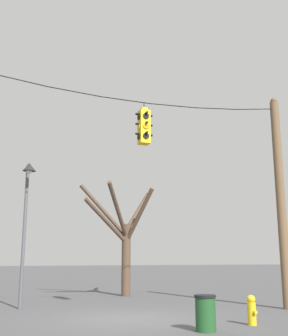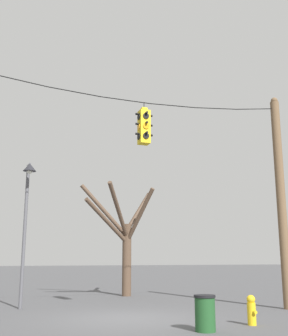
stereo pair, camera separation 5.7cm
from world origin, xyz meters
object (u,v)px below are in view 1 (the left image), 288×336
(bare_tree, at_px, (123,238))
(trash_bin, at_px, (205,313))
(street_lamp, at_px, (27,201))
(fire_hydrant, at_px, (252,310))
(traffic_light_over_intersection, at_px, (144,127))
(utility_pole_right, at_px, (281,198))

(bare_tree, height_order, trash_bin, bare_tree)
(street_lamp, distance_m, fire_hydrant, 8.40)
(traffic_light_over_intersection, xyz_separation_m, fire_hydrant, (2.00, -2.56, -5.50))
(utility_pole_right, height_order, traffic_light_over_intersection, utility_pole_right)
(utility_pole_right, height_order, fire_hydrant, utility_pole_right)
(traffic_light_over_intersection, xyz_separation_m, bare_tree, (1.54, 6.66, -3.25))
(bare_tree, bearing_deg, utility_pole_right, -60.71)
(street_lamp, height_order, fire_hydrant, street_lamp)
(traffic_light_over_intersection, xyz_separation_m, street_lamp, (-3.26, 3.11, -2.21))
(traffic_light_over_intersection, relative_size, bare_tree, 0.27)
(traffic_light_over_intersection, height_order, bare_tree, traffic_light_over_intersection)
(street_lamp, xyz_separation_m, trash_bin, (3.66, -6.10, -3.25))
(fire_hydrant, bearing_deg, traffic_light_over_intersection, 127.95)
(fire_hydrant, bearing_deg, bare_tree, 92.88)
(utility_pole_right, distance_m, bare_tree, 7.72)
(utility_pole_right, distance_m, street_lamp, 9.08)
(utility_pole_right, bearing_deg, traffic_light_over_intersection, -180.00)
(bare_tree, relative_size, trash_bin, 6.17)
(traffic_light_over_intersection, bearing_deg, trash_bin, -82.39)
(trash_bin, bearing_deg, street_lamp, 120.94)
(fire_hydrant, bearing_deg, street_lamp, 132.82)
(utility_pole_right, xyz_separation_m, fire_hydrant, (-3.27, -2.56, -3.42))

